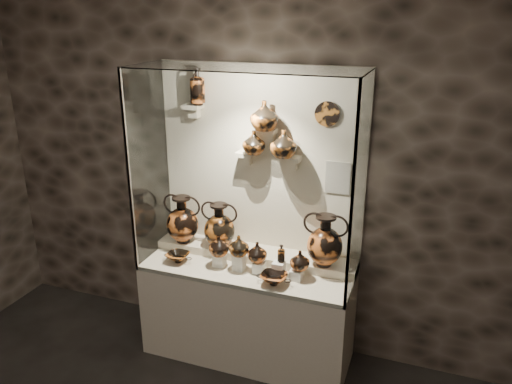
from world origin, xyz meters
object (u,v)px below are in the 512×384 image
amphora_mid (219,226)px  kylix_left (178,257)px  jug_c (257,252)px  ovoid_vase_a (254,142)px  amphora_right (325,240)px  ovoid_vase_b (264,116)px  kylix_right (274,278)px  jug_e (300,260)px  jug_b (239,246)px  amphora_left (182,219)px  lekythos_small (281,252)px  ovoid_vase_c (284,144)px  lekythos_tall (197,85)px  jug_a (219,245)px

amphora_mid → kylix_left: (-0.27, -0.24, -0.22)m
jug_c → kylix_left: (-0.66, -0.07, -0.12)m
kylix_left → ovoid_vase_a: size_ratio=1.25×
amphora_right → ovoid_vase_a: ovoid_vase_a is taller
ovoid_vase_b → kylix_right: bearing=-78.4°
amphora_right → jug_e: amphora_right is taller
jug_b → amphora_left: bearing=154.2°
lekythos_small → ovoid_vase_b: 1.05m
amphora_mid → ovoid_vase_a: (0.28, 0.06, 0.72)m
kylix_left → ovoid_vase_c: (0.79, 0.30, 0.95)m
lekythos_small → lekythos_tall: bearing=156.2°
amphora_right → lekythos_tall: lekythos_tall is taller
jug_c → ovoid_vase_a: (-0.11, 0.24, 0.81)m
amphora_right → ovoid_vase_b: (-0.52, 0.06, 0.92)m
amphora_left → jug_a: bearing=-13.3°
amphora_left → lekythos_small: amphora_left is taller
lekythos_small → kylix_left: bearing=179.5°
jug_c → kylix_left: bearing=-151.8°
amphora_right → kylix_left: (-1.16, -0.23, -0.23)m
jug_a → lekythos_tall: (-0.28, 0.29, 1.21)m
jug_a → kylix_left: 0.38m
amphora_left → lekythos_tall: lekythos_tall is taller
kylix_right → lekythos_tall: lekythos_tall is taller
amphora_right → lekythos_small: size_ratio=2.63×
amphora_mid → lekythos_small: amphora_mid is taller
amphora_left → lekythos_small: size_ratio=2.59×
amphora_right → jug_c: size_ratio=2.57×
jug_b → amphora_right: bearing=8.5°
amphora_right → lekythos_small: bearing=-134.8°
kylix_right → ovoid_vase_a: (-0.30, 0.38, 0.93)m
lekythos_small → kylix_right: size_ratio=0.61×
lekythos_tall → ovoid_vase_c: lekythos_tall is taller
kylix_right → ovoid_vase_a: bearing=140.9°
amphora_left → ovoid_vase_c: bearing=15.1°
jug_b → jug_c: size_ratio=1.04×
amphora_mid → amphora_right: (0.89, -0.01, 0.02)m
kylix_right → jug_e: bearing=55.2°
lekythos_tall → kylix_right: bearing=-40.4°
ovoid_vase_a → ovoid_vase_b: (0.09, -0.02, 0.22)m
ovoid_vase_b → lekythos_small: bearing=-63.0°
amphora_left → kylix_right: 0.99m
jug_e → kylix_left: jug_e is taller
amphora_left → jug_c: size_ratio=2.53×
kylix_right → lekythos_tall: 1.61m
amphora_left → ovoid_vase_b: bearing=15.5°
amphora_right → amphora_left: bearing=-162.7°
jug_b → ovoid_vase_b: ovoid_vase_b is taller
amphora_right → lekythos_tall: size_ratio=1.30×
amphora_left → amphora_mid: bearing=12.6°
amphora_mid → ovoid_vase_c: 0.90m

